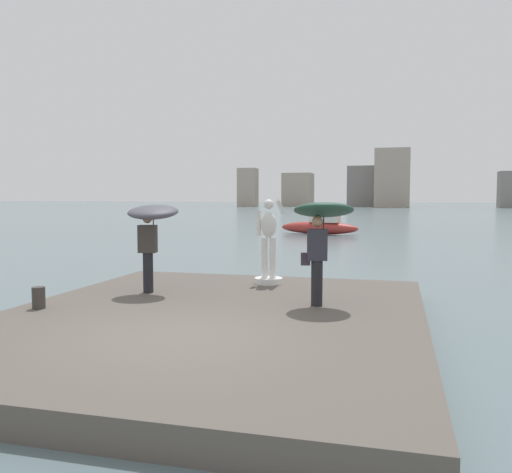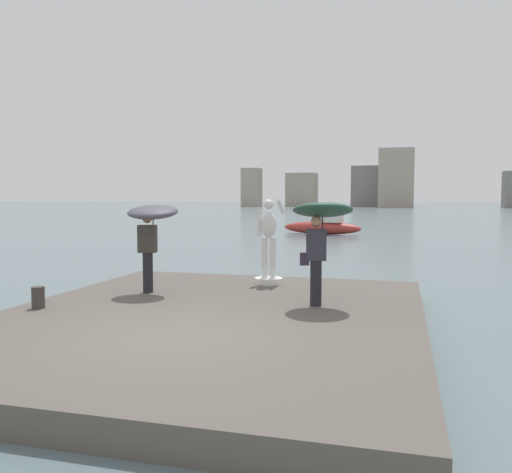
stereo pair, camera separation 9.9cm
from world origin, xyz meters
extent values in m
plane|color=slate|center=(0.00, 40.00, 0.00)|extent=(400.00, 400.00, 0.00)
cube|color=#564F47|center=(0.00, 1.63, 0.20)|extent=(7.53, 9.26, 0.40)
cylinder|color=white|center=(0.26, 5.05, 0.47)|extent=(0.68, 0.68, 0.14)
cylinder|color=white|center=(0.16, 5.05, 1.03)|extent=(0.15, 0.15, 0.98)
cylinder|color=white|center=(0.36, 5.05, 1.03)|extent=(0.15, 0.15, 0.98)
ellipsoid|color=white|center=(0.26, 5.05, 1.82)|extent=(0.38, 0.26, 0.61)
sphere|color=white|center=(0.26, 5.05, 2.31)|extent=(0.24, 0.24, 0.24)
cylinder|color=white|center=(0.02, 5.05, 1.86)|extent=(0.10, 0.10, 0.62)
cylinder|color=white|center=(0.48, 5.32, 2.27)|extent=(0.10, 0.59, 0.40)
cylinder|color=black|center=(-2.01, 3.20, 0.84)|extent=(0.22, 0.22, 0.88)
cube|color=#38332D|center=(-2.01, 3.20, 1.58)|extent=(0.41, 0.30, 0.60)
sphere|color=#A87A5B|center=(-2.01, 3.20, 2.02)|extent=(0.21, 0.21, 0.21)
cylinder|color=#262626|center=(-1.89, 3.26, 1.86)|extent=(0.02, 0.02, 0.47)
ellipsoid|color=#4C4C56|center=(-1.89, 3.26, 2.16)|extent=(1.26, 1.28, 0.43)
cylinder|color=black|center=(1.77, 2.72, 0.84)|extent=(0.22, 0.22, 0.88)
cube|color=#2D2D38|center=(1.77, 2.72, 1.58)|extent=(0.42, 0.31, 0.60)
sphere|color=#A87A5B|center=(1.77, 2.72, 2.02)|extent=(0.21, 0.21, 0.21)
cylinder|color=#262626|center=(1.88, 2.78, 1.91)|extent=(0.02, 0.02, 0.55)
ellipsoid|color=#234738|center=(1.88, 2.78, 2.24)|extent=(1.34, 1.36, 0.43)
cube|color=#332838|center=(1.55, 2.70, 1.30)|extent=(0.20, 0.13, 0.24)
cylinder|color=#38332D|center=(-3.24, 1.13, 0.60)|extent=(0.24, 0.24, 0.41)
ellipsoid|color=#9E2D28|center=(-1.77, 28.02, 0.42)|extent=(5.54, 2.40, 0.85)
cube|color=beige|center=(-1.38, 27.92, 1.10)|extent=(2.09, 1.28, 0.60)
cube|color=#A89989|center=(-33.39, 123.55, 4.82)|extent=(4.50, 4.40, 9.65)
cube|color=#A89989|center=(-21.68, 130.07, 4.26)|extent=(7.29, 7.61, 8.52)
cube|color=gray|center=(-4.76, 129.39, 5.03)|extent=(8.17, 6.62, 10.06)
cube|color=#A89989|center=(1.95, 123.77, 6.85)|extent=(8.02, 7.68, 13.70)
camera|label=1|loc=(3.23, -7.44, 2.49)|focal=37.66mm
camera|label=2|loc=(3.33, -7.41, 2.49)|focal=37.66mm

